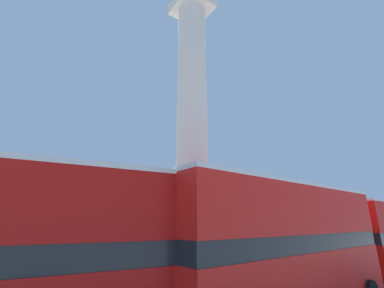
% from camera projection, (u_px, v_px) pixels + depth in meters
% --- Properties ---
extents(ground_plane, '(200.00, 200.00, 0.00)m').
position_uv_depth(ground_plane, '(192.00, 286.00, 13.17)').
color(ground_plane, '#9E9B93').
extents(monument_column, '(5.40, 5.40, 19.81)m').
position_uv_depth(monument_column, '(192.00, 161.00, 15.10)').
color(monument_column, beige).
rests_on(monument_column, ground_plane).
extents(bus_b, '(10.31, 3.40, 4.48)m').
position_uv_depth(bus_b, '(285.00, 242.00, 9.20)').
color(bus_b, red).
rests_on(bus_b, ground_plane).
extents(street_lamp, '(0.49, 0.49, 5.00)m').
position_uv_depth(street_lamp, '(241.00, 222.00, 11.87)').
color(street_lamp, black).
rests_on(street_lamp, ground_plane).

